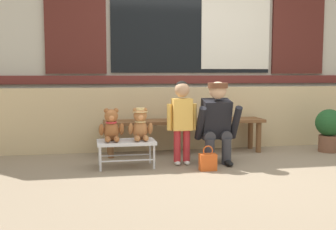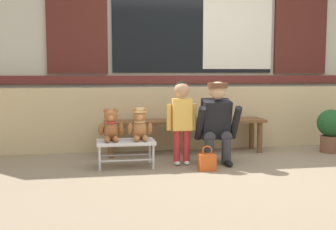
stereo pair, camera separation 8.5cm
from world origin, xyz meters
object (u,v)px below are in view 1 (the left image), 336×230
object	(u,v)px
handbag_on_ground	(208,162)
potted_plant	(329,128)
adult_crouching	(217,122)
teddy_bear_plain	(111,126)
child_standing	(182,113)
small_display_bench	(126,144)
wooden_bench_long	(185,125)
teddy_bear_with_hat	(140,125)

from	to	relation	value
handbag_on_ground	potted_plant	bearing A→B (deg)	20.92
adult_crouching	teddy_bear_plain	bearing A→B (deg)	-179.51
handbag_on_ground	potted_plant	world-z (taller)	potted_plant
child_standing	potted_plant	size ratio (longest dim) A/B	1.68
small_display_bench	potted_plant	world-z (taller)	potted_plant
teddy_bear_plain	child_standing	world-z (taller)	child_standing
child_standing	adult_crouching	size ratio (longest dim) A/B	1.01
teddy_bear_plain	child_standing	distance (m)	0.81
teddy_bear_plain	wooden_bench_long	bearing A→B (deg)	34.35
wooden_bench_long	child_standing	world-z (taller)	child_standing
teddy_bear_plain	potted_plant	world-z (taller)	teddy_bear_plain
small_display_bench	teddy_bear_plain	distance (m)	0.25
wooden_bench_long	teddy_bear_with_hat	distance (m)	0.96
teddy_bear_plain	potted_plant	xyz separation A→B (m)	(2.89, 0.40, -0.14)
small_display_bench	wooden_bench_long	bearing A→B (deg)	39.26
child_standing	handbag_on_ground	xyz separation A→B (m)	(0.21, -0.33, -0.50)
wooden_bench_long	teddy_bear_with_hat	bearing A→B (deg)	-134.72
wooden_bench_long	small_display_bench	size ratio (longest dim) A/B	3.28
teddy_bear_with_hat	handbag_on_ground	distance (m)	0.85
small_display_bench	adult_crouching	distance (m)	1.08
teddy_bear_plain	child_standing	xyz separation A→B (m)	(0.80, 0.01, 0.13)
handbag_on_ground	potted_plant	xyz separation A→B (m)	(1.88, 0.72, 0.23)
small_display_bench	handbag_on_ground	xyz separation A→B (m)	(0.85, -0.32, -0.17)
teddy_bear_with_hat	child_standing	world-z (taller)	child_standing
handbag_on_ground	teddy_bear_with_hat	bearing A→B (deg)	154.74
wooden_bench_long	adult_crouching	bearing A→B (deg)	-71.28
wooden_bench_long	adult_crouching	xyz separation A→B (m)	(0.23, -0.67, 0.11)
teddy_bear_with_hat	child_standing	xyz separation A→B (m)	(0.48, 0.00, 0.12)
wooden_bench_long	adult_crouching	distance (m)	0.71
potted_plant	teddy_bear_with_hat	bearing A→B (deg)	-171.27
small_display_bench	teddy_bear_plain	bearing A→B (deg)	179.49
teddy_bear_plain	handbag_on_ground	xyz separation A→B (m)	(1.01, -0.32, -0.37)
small_display_bench	potted_plant	bearing A→B (deg)	8.27
teddy_bear_plain	teddy_bear_with_hat	distance (m)	0.32
small_display_bench	child_standing	size ratio (longest dim) A/B	0.67
teddy_bear_plain	adult_crouching	size ratio (longest dim) A/B	0.38
adult_crouching	potted_plant	distance (m)	1.73
wooden_bench_long	potted_plant	world-z (taller)	potted_plant
wooden_bench_long	teddy_bear_with_hat	xyz separation A→B (m)	(-0.67, -0.67, 0.10)
adult_crouching	handbag_on_ground	size ratio (longest dim) A/B	3.49
teddy_bear_plain	potted_plant	distance (m)	2.92
child_standing	teddy_bear_with_hat	bearing A→B (deg)	-179.44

